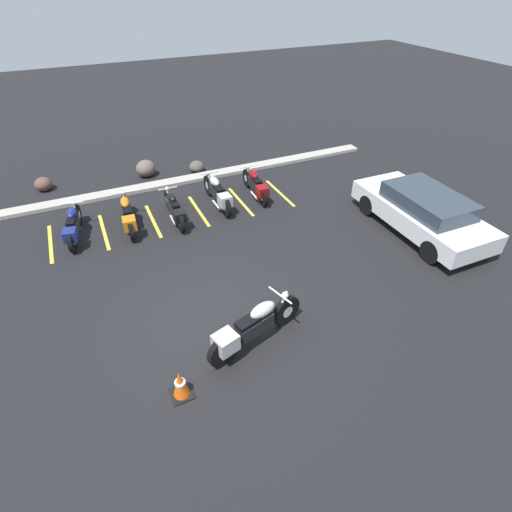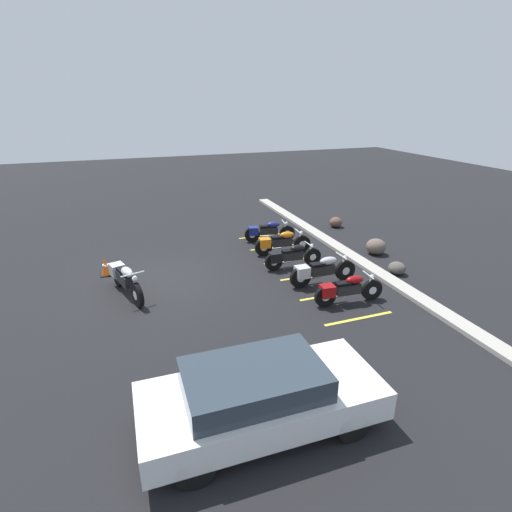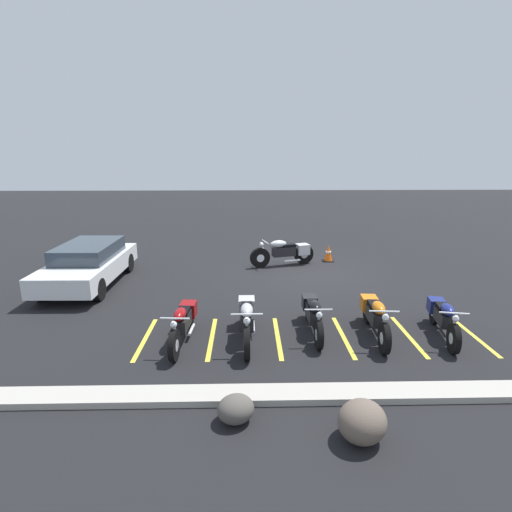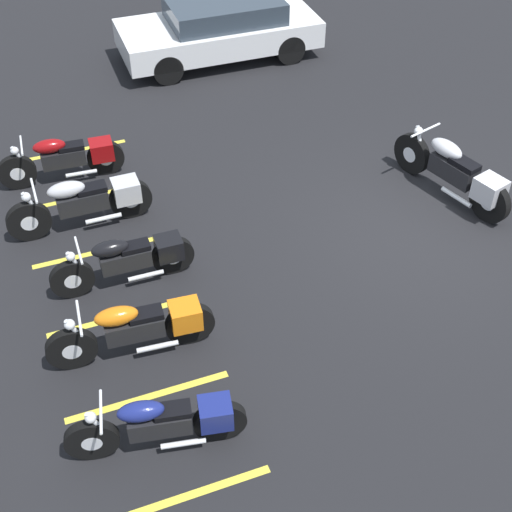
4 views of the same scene
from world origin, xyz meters
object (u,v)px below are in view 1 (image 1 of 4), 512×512
Objects in this scene: landscape_rock_0 at (146,168)px; landscape_rock_1 at (197,167)px; parked_bike_0 at (73,226)px; traffic_cone at (180,384)px; parked_bike_1 at (128,215)px; parked_bike_4 at (256,185)px; motorcycle_silver_featured at (252,328)px; parked_bike_3 at (218,193)px; parked_bike_2 at (175,209)px; car_white at (422,211)px; landscape_rock_2 at (43,184)px.

landscape_rock_0 reaches higher than landscape_rock_1.
parked_bike_0 is 3.28× the size of traffic_cone.
parked_bike_1 is 4.29m from landscape_rock_1.
parked_bike_4 reaches higher than parked_bike_0.
motorcycle_silver_featured is 6.01m from parked_bike_3.
parked_bike_3 reaches higher than landscape_rock_0.
parked_bike_0 is 5.82m from parked_bike_4.
parked_bike_2 is 3.61m from landscape_rock_1.
parked_bike_2 reaches higher than traffic_cone.
parked_bike_1 is 1.05× the size of parked_bike_2.
motorcycle_silver_featured is 6.52m from parked_bike_0.
parked_bike_2 is 1.56m from parked_bike_3.
parked_bike_3 is at bearing -82.97° from parked_bike_1.
car_white is at bearing 1.11° from motorcycle_silver_featured.
car_white reaches higher than parked_bike_3.
motorcycle_silver_featured is at bearing 108.20° from car_white.
motorcycle_silver_featured is 9.15m from landscape_rock_0.
landscape_rock_2 is (-3.76, 9.48, -0.27)m from motorcycle_silver_featured.
landscape_rock_2 reaches higher than landscape_rock_1.
landscape_rock_2 is at bearing 95.41° from motorcycle_silver_featured.
parked_bike_2 is 0.92× the size of parked_bike_3.
traffic_cone is (-1.69, -0.56, -0.21)m from motorcycle_silver_featured.
traffic_cone is (2.07, -10.04, 0.07)m from landscape_rock_2.
parked_bike_0 is at bearing -78.49° from landscape_rock_2.
traffic_cone is at bearing -98.52° from landscape_rock_0.
parked_bike_1 reaches higher than traffic_cone.
traffic_cone is at bearing 153.96° from parked_bike_3.
landscape_rock_1 is at bearing -3.69° from parked_bike_3.
parked_bike_0 is 4.36m from landscape_rock_0.
parked_bike_0 is 1.53m from parked_bike_1.
landscape_rock_0 reaches higher than landscape_rock_2.
landscape_rock_0 is (-0.23, 9.14, -0.21)m from motorcycle_silver_featured.
car_white is 7.44× the size of landscape_rock_1.
landscape_rock_2 is at bearing 54.23° from car_white.
parked_bike_3 is 0.53× the size of car_white.
parked_bike_1 reaches higher than parked_bike_0.
parked_bike_4 is 5.30m from car_white.
traffic_cone reaches higher than landscape_rock_2.
car_white is (6.44, -3.54, 0.24)m from parked_bike_2.
landscape_rock_1 is at bearing -8.40° from landscape_rock_2.
landscape_rock_0 is (-1.65, 3.30, -0.18)m from parked_bike_3.
parked_bike_0 reaches higher than landscape_rock_0.
parked_bike_1 is at bearing -58.86° from landscape_rock_2.
landscape_rock_0 is (-3.04, 3.22, -0.14)m from parked_bike_4.
parked_bike_4 is 0.49× the size of car_white.
parked_bike_2 is at bearing -118.20° from landscape_rock_1.
parked_bike_4 reaches higher than parked_bike_2.
parked_bike_2 is 3.65× the size of landscape_rock_2.
landscape_rock_2 is at bearing 171.60° from landscape_rock_1.
parked_bike_4 is (4.29, 0.22, -0.02)m from parked_bike_1.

